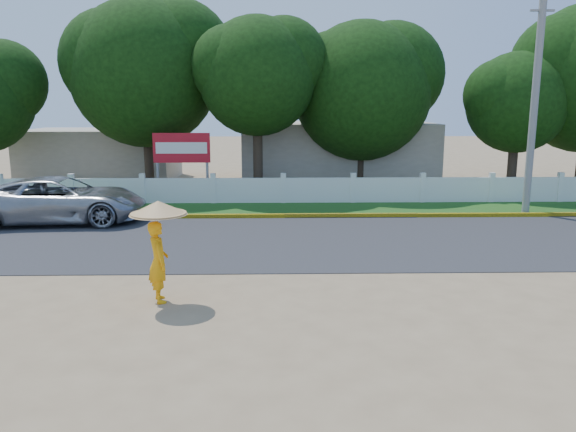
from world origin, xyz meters
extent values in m
plane|color=#9E8460|center=(0.00, 0.00, 0.00)|extent=(120.00, 120.00, 0.00)
cube|color=#38383A|center=(0.00, 4.50, 0.01)|extent=(60.00, 7.00, 0.02)
cube|color=#2D601E|center=(0.00, 9.75, 0.01)|extent=(60.00, 3.50, 0.03)
cube|color=yellow|center=(0.00, 8.05, 0.08)|extent=(40.00, 0.18, 0.16)
cube|color=silver|center=(0.00, 11.20, 0.55)|extent=(40.00, 0.10, 1.10)
cube|color=#B7AD99|center=(3.00, 18.00, 1.60)|extent=(10.00, 6.00, 3.20)
cube|color=#B7AD99|center=(-10.00, 19.00, 1.40)|extent=(8.00, 5.00, 2.80)
cylinder|color=gray|center=(9.48, 8.82, 4.18)|extent=(0.28, 0.28, 8.37)
imported|color=#9FA1A7|center=(-8.06, 7.43, 0.83)|extent=(6.14, 3.19, 1.65)
imported|color=#FBA00D|center=(-2.86, -0.89, 0.89)|extent=(0.64, 0.76, 1.79)
cylinder|color=#929397|center=(-2.81, -0.89, 1.58)|extent=(0.03, 0.03, 1.16)
cone|color=tan|center=(-2.81, -0.89, 2.08)|extent=(1.22, 1.22, 0.30)
cylinder|color=gray|center=(-5.57, 12.30, 1.00)|extent=(0.12, 0.12, 2.00)
cylinder|color=gray|center=(-3.37, 12.30, 1.00)|extent=(0.12, 0.12, 2.00)
cube|color=red|center=(-4.47, 12.30, 2.30)|extent=(2.50, 0.12, 1.30)
cube|color=silver|center=(-4.47, 12.24, 2.30)|extent=(2.25, 0.02, 0.49)
cylinder|color=#473828|center=(3.88, 15.16, 1.47)|extent=(0.44, 0.44, 2.94)
sphere|color=#163E0E|center=(3.88, 15.16, 4.78)|extent=(6.70, 6.70, 6.70)
cylinder|color=#473828|center=(-6.54, 15.02, 1.85)|extent=(0.44, 0.44, 3.69)
sphere|color=#163E0E|center=(-6.54, 15.02, 5.62)|extent=(7.02, 7.02, 7.02)
cylinder|color=#473828|center=(-1.14, 13.48, 1.97)|extent=(0.44, 0.44, 3.94)
sphere|color=#163E0E|center=(-1.14, 13.48, 5.42)|extent=(5.36, 5.36, 5.36)
cylinder|color=#473828|center=(10.82, 13.51, 1.49)|extent=(0.44, 0.44, 2.99)
sphere|color=#163E0E|center=(10.82, 13.51, 4.26)|extent=(4.62, 4.62, 4.62)
camera|label=1|loc=(-0.32, -12.60, 4.26)|focal=35.00mm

